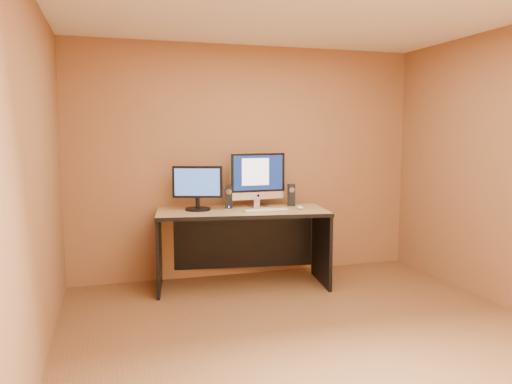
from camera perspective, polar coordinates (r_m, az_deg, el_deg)
floor at (r=4.13m, az=6.89°, el=-16.48°), size 4.00×4.00×0.00m
walls at (r=3.81m, az=7.16°, el=1.79°), size 4.00×4.00×2.60m
desk at (r=5.33m, az=-1.59°, el=-6.44°), size 1.86×1.01×0.82m
imac at (r=5.44m, az=0.29°, el=1.45°), size 0.64×0.27×0.61m
second_monitor at (r=5.25m, az=-6.70°, el=0.44°), size 0.59×0.42×0.47m
speaker_left at (r=5.39m, az=-3.13°, el=-0.56°), size 0.09×0.09×0.24m
speaker_right at (r=5.56m, az=4.06°, el=-0.34°), size 0.09×0.09×0.24m
keyboard at (r=5.18m, az=1.19°, el=-2.10°), size 0.48×0.14×0.02m
mouse at (r=5.34m, az=5.05°, el=-1.75°), size 0.08×0.12×0.04m
cable_a at (r=5.58m, az=1.04°, el=-1.51°), size 0.03×0.24×0.01m
cable_b at (r=5.63m, az=-0.09°, el=-1.44°), size 0.13×0.16×0.01m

